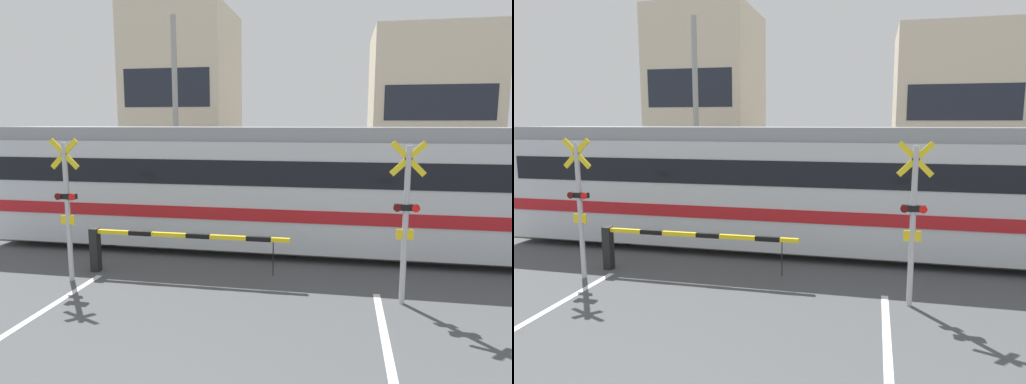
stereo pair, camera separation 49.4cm
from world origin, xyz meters
The scene contains 11 objects.
rail_track_near centered at (0.00, 9.59, 0.04)m, with size 50.00×0.10×0.08m.
rail_track_far centered at (0.00, 11.02, 0.04)m, with size 50.00×0.10×0.08m.
commuter_train centered at (1.32, 10.30, 1.82)m, with size 17.56×2.88×3.41m.
crossing_barrier_near centered at (-1.99, 7.43, 0.79)m, with size 4.77×0.20×1.05m.
crossing_barrier_far centered at (1.99, 13.06, 0.79)m, with size 4.77×0.20×1.05m.
crossing_signal_left centered at (-3.58, 6.72, 1.76)m, with size 0.68×0.15×3.20m.
crossing_signal_right centered at (3.58, 6.72, 1.76)m, with size 0.68×0.15×3.20m.
pedestrian centered at (-1.47, 14.58, 1.01)m, with size 0.38×0.23×1.74m.
building_left_of_street centered at (-6.43, 22.61, 4.78)m, with size 5.40×5.40×9.57m.
building_right_of_street centered at (6.63, 22.61, 4.03)m, with size 5.80×5.40×8.05m.
utility_pole_streetside centered at (-4.33, 15.56, 3.86)m, with size 0.22×0.22×7.72m.
Camera 1 is at (2.35, -2.22, 3.54)m, focal length 32.00 mm.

